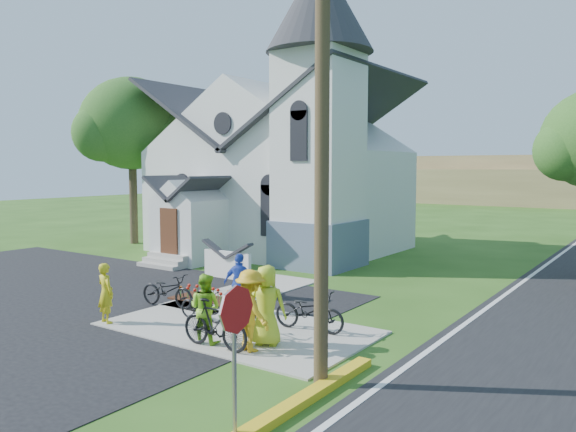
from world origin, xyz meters
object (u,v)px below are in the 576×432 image
Objects in this scene: bike_0 at (167,290)px; cyclist_1 at (205,308)px; stop_sign at (236,330)px; cyclist_2 at (240,283)px; church_sign at (227,266)px; bike_2 at (202,306)px; cyclist_4 at (267,305)px; cyclist_3 at (251,310)px; utility_pole at (325,105)px; bike_3 at (243,316)px; cyclist_0 at (106,293)px; bike_1 at (215,324)px; bike_4 at (309,311)px.

bike_0 is 3.85m from cyclist_1.
cyclist_2 is (-4.82, 5.87, -0.87)m from stop_sign.
church_sign is 3.17m from bike_2.
cyclist_3 is at bearing 63.84° from cyclist_4.
utility_pole reaches higher than cyclist_2.
bike_2 is at bearing -62.01° from church_sign.
utility_pole is 6.07m from bike_3.
bike_0 is (0.06, 2.17, -0.32)m from cyclist_0.
cyclist_2 is (2.26, 0.70, 0.36)m from bike_0.
bike_0 is 4.83m from cyclist_4.
bike_1 is at bearing -129.25° from bike_2.
cyclist_3 is (4.61, -1.74, 0.44)m from bike_0.
utility_pole is at bearing -110.77° from bike_2.
cyclist_4 reaches higher than bike_2.
cyclist_3 is (1.27, 0.15, 0.10)m from cyclist_1.
cyclist_1 is 2.02m from bike_2.
bike_2 is 0.93× the size of bike_3.
utility_pole is at bearing -97.58° from bike_1.
utility_pole is 8.87m from bike_0.
bike_1 is 1.11× the size of cyclist_2.
church_sign is 1.16× the size of bike_0.
cyclist_2 is at bearing -119.60° from cyclist_0.
cyclist_0 is 0.86× the size of bike_0.
bike_0 is at bearing 60.13° from bike_1.
bike_2 is at bearing 49.56° from bike_1.
bike_4 is (1.03, 2.45, -0.06)m from bike_1.
cyclist_2 reaches higher than church_sign.
bike_1 reaches higher than bike_0.
cyclist_0 is 3.41m from cyclist_1.
utility_pole is at bearing -115.69° from bike_0.
bike_4 is (1.53, 2.23, -0.32)m from cyclist_1.
church_sign is at bearing 28.09° from bike_2.
bike_3 is at bearing -152.38° from cyclist_0.
cyclist_2 reaches higher than bike_4.
stop_sign reaches higher than cyclist_3.
cyclist_0 is at bearing 157.19° from stop_sign.
bike_1 is (-3.24, 3.06, -1.16)m from stop_sign.
bike_1 is at bearing -125.06° from bike_0.
bike_1 is (0.50, -0.22, -0.26)m from cyclist_1.
bike_1 is at bearing 152.19° from bike_4.
cyclist_3 is 0.55m from cyclist_4.
church_sign is at bearing -26.68° from cyclist_3.
cyclist_1 is at bearing 65.51° from bike_1.
cyclist_1 is 0.88× the size of bike_1.
cyclist_1 is (-3.74, 3.28, -0.90)m from stop_sign.
cyclist_3 is at bearing -121.07° from bike_3.
bike_0 is at bearing -37.89° from cyclist_1.
stop_sign is 7.79m from cyclist_0.
bike_0 is at bearing -35.54° from cyclist_4.
cyclist_2 is 3.39m from cyclist_3.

